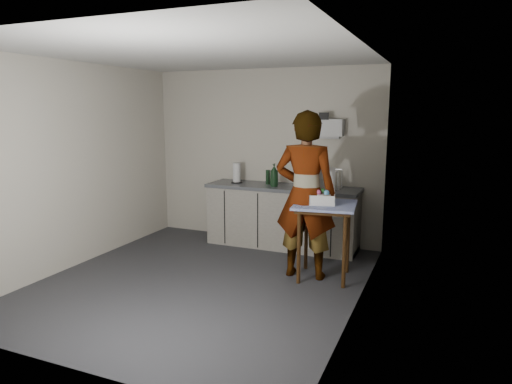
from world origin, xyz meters
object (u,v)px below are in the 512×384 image
at_px(kitchen_counter, 282,218).
at_px(bakery_box, 322,196).
at_px(paper_towel, 237,173).
at_px(dish_rack, 327,184).
at_px(standing_man, 305,195).
at_px(dark_bottle, 268,177).
at_px(soap_bottle, 274,175).
at_px(side_table, 325,213).
at_px(soda_can, 275,181).

xyz_separation_m(kitchen_counter, bakery_box, (0.85, -1.00, 0.58)).
distance_m(paper_towel, dish_rack, 1.38).
xyz_separation_m(standing_man, dark_bottle, (-0.91, 1.09, 0.02)).
bearing_deg(soap_bottle, side_table, -42.74).
height_order(kitchen_counter, side_table, side_table).
bearing_deg(paper_towel, soda_can, 3.69).
distance_m(soda_can, paper_towel, 0.61).
height_order(soap_bottle, dish_rack, soap_bottle).
xyz_separation_m(kitchen_counter, dark_bottle, (-0.25, 0.05, 0.59)).
xyz_separation_m(kitchen_counter, soap_bottle, (-0.09, -0.10, 0.65)).
bearing_deg(standing_man, paper_towel, -40.76).
relative_size(soap_bottle, soda_can, 2.62).
xyz_separation_m(paper_towel, bakery_box, (1.58, -0.99, -0.05)).
distance_m(soda_can, dark_bottle, 0.14).
distance_m(side_table, soda_can, 1.46).
height_order(standing_man, dark_bottle, standing_man).
xyz_separation_m(soap_bottle, soda_can, (-0.03, 0.13, -0.10)).
xyz_separation_m(kitchen_counter, standing_man, (0.65, -1.04, 0.57)).
height_order(kitchen_counter, soda_can, soda_can).
bearing_deg(soda_can, soap_bottle, -77.08).
height_order(side_table, bakery_box, bakery_box).
height_order(standing_man, soda_can, standing_man).
bearing_deg(side_table, standing_man, -179.79).
bearing_deg(soap_bottle, soda_can, 102.92).
xyz_separation_m(side_table, dish_rack, (-0.24, 1.04, 0.18)).
distance_m(dish_rack, bakery_box, 1.05).
relative_size(side_table, dark_bottle, 4.28).
distance_m(side_table, dish_rack, 1.08).
bearing_deg(standing_man, kitchen_counter, -61.89).
relative_size(standing_man, soda_can, 15.88).
relative_size(standing_man, dark_bottle, 9.38).
distance_m(dark_bottle, bakery_box, 1.52).
bearing_deg(side_table, bakery_box, 160.82).
distance_m(soda_can, bakery_box, 1.42).
relative_size(side_table, paper_towel, 3.02).
relative_size(kitchen_counter, side_table, 2.46).
xyz_separation_m(side_table, soda_can, (-1.01, 1.04, 0.18)).
height_order(dark_bottle, paper_towel, paper_towel).
bearing_deg(dish_rack, soda_can, 179.70).
distance_m(soap_bottle, soda_can, 0.17).
relative_size(dark_bottle, bakery_box, 0.52).
relative_size(kitchen_counter, bakery_box, 5.45).
distance_m(dark_bottle, paper_towel, 0.48).
bearing_deg(side_table, paper_towel, 141.07).
height_order(dark_bottle, dish_rack, dish_rack).
bearing_deg(kitchen_counter, standing_man, -57.84).
distance_m(soap_bottle, dish_rack, 0.76).
height_order(standing_man, dish_rack, standing_man).
height_order(soda_can, bakery_box, bakery_box).
distance_m(soap_bottle, dark_bottle, 0.23).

